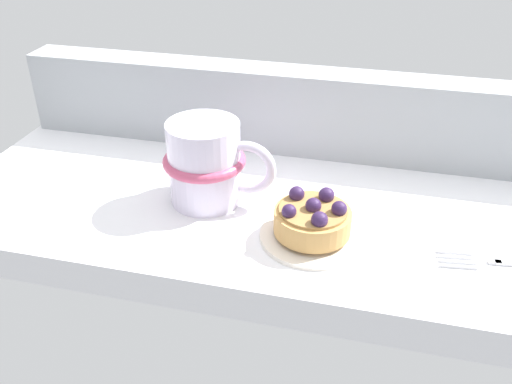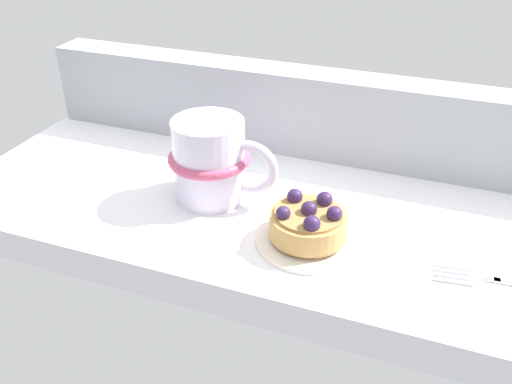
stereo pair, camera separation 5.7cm
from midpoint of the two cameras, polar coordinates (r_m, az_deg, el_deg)
ground_plane at (r=62.71cm, az=1.49°, el=-2.55°), size 78.67×31.34×3.75cm
window_rail_back at (r=70.65cm, az=3.91°, el=8.09°), size 77.09×5.13×10.60cm
dessert_plate at (r=55.77cm, az=2.81°, el=-4.51°), size 10.48×10.48×0.93cm
raspberry_tart at (r=54.62cm, az=2.88°, el=-2.80°), size 7.69×7.69×3.87cm
coffee_mug at (r=60.32cm, az=-7.81°, el=2.93°), size 12.48×9.03×9.27cm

